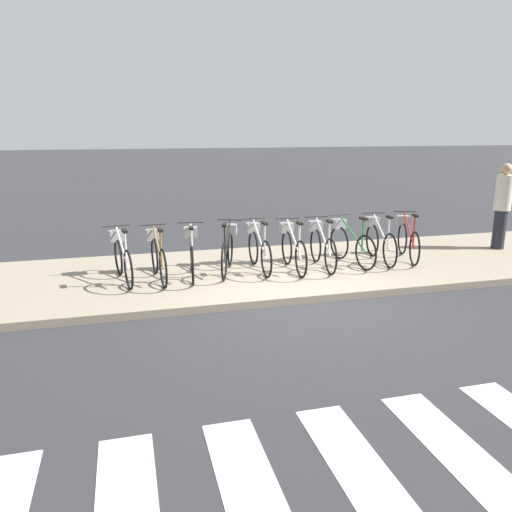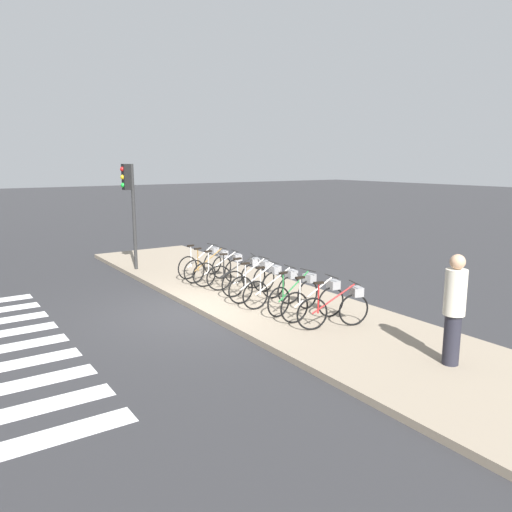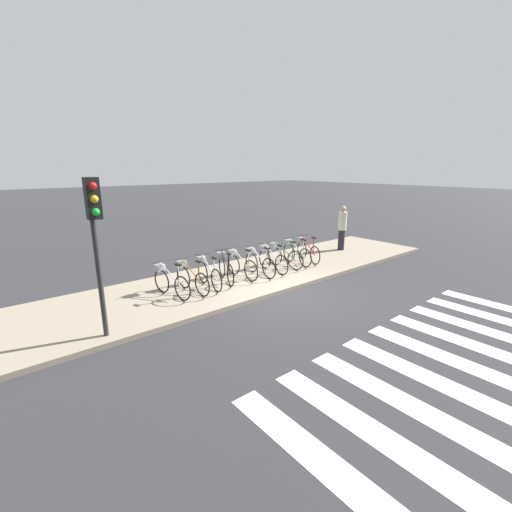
# 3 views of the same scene
# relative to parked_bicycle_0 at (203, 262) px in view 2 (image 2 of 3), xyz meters

# --- Properties ---
(ground_plane) EXTENTS (120.00, 120.00, 0.00)m
(ground_plane) POSITION_rel_parked_bicycle_0_xyz_m (2.69, -1.59, -0.55)
(ground_plane) COLOR #2D2D30
(sidewalk) EXTENTS (15.69, 3.39, 0.12)m
(sidewalk) POSITION_rel_parked_bicycle_0_xyz_m (2.69, 0.11, -0.49)
(sidewalk) COLOR gray
(sidewalk) RESTS_ON ground_plane
(parked_bicycle_0) EXTENTS (0.46, 1.53, 0.95)m
(parked_bicycle_0) POSITION_rel_parked_bicycle_0_xyz_m (0.00, 0.00, 0.00)
(parked_bicycle_0) COLOR black
(parked_bicycle_0) RESTS_ON sidewalk
(parked_bicycle_1) EXTENTS (0.46, 1.55, 0.95)m
(parked_bicycle_1) POSITION_rel_parked_bicycle_0_xyz_m (0.59, -0.06, 0.00)
(parked_bicycle_1) COLOR black
(parked_bicycle_1) RESTS_ON sidewalk
(parked_bicycle_2) EXTENTS (0.46, 1.54, 0.95)m
(parked_bicycle_2) POSITION_rel_parked_bicycle_0_xyz_m (1.17, -0.02, 0.00)
(parked_bicycle_2) COLOR black
(parked_bicycle_2) RESTS_ON sidewalk
(parked_bicycle_3) EXTENTS (0.62, 1.48, 0.95)m
(parked_bicycle_3) POSITION_rel_parked_bicycle_0_xyz_m (1.84, 0.09, 0.00)
(parked_bicycle_3) COLOR black
(parked_bicycle_3) RESTS_ON sidewalk
(parked_bicycle_4) EXTENTS (0.46, 1.55, 0.95)m
(parked_bicycle_4) POSITION_rel_parked_bicycle_0_xyz_m (2.40, 0.09, 0.00)
(parked_bicycle_4) COLOR black
(parked_bicycle_4) RESTS_ON sidewalk
(parked_bicycle_5) EXTENTS (0.46, 1.55, 0.95)m
(parked_bicycle_5) POSITION_rel_parked_bicycle_0_xyz_m (3.00, -0.06, 0.00)
(parked_bicycle_5) COLOR black
(parked_bicycle_5) RESTS_ON sidewalk
(parked_bicycle_6) EXTENTS (0.46, 1.55, 0.95)m
(parked_bicycle_6) POSITION_rel_parked_bicycle_0_xyz_m (3.58, -0.03, 0.00)
(parked_bicycle_6) COLOR black
(parked_bicycle_6) RESTS_ON sidewalk
(parked_bicycle_7) EXTENTS (0.46, 1.54, 0.95)m
(parked_bicycle_7) POSITION_rel_parked_bicycle_0_xyz_m (4.18, 0.06, 0.00)
(parked_bicycle_7) COLOR black
(parked_bicycle_7) RESTS_ON sidewalk
(parked_bicycle_8) EXTENTS (0.46, 1.54, 0.95)m
(parked_bicycle_8) POSITION_rel_parked_bicycle_0_xyz_m (4.82, 0.09, 0.00)
(parked_bicycle_8) COLOR black
(parked_bicycle_8) RESTS_ON sidewalk
(parked_bicycle_9) EXTENTS (0.59, 1.50, 0.95)m
(parked_bicycle_9) POSITION_rel_parked_bicycle_0_xyz_m (5.44, 0.09, 0.00)
(parked_bicycle_9) COLOR black
(parked_bicycle_9) RESTS_ON sidewalk
(pedestrian) EXTENTS (0.34, 0.34, 1.81)m
(pedestrian) POSITION_rel_parked_bicycle_0_xyz_m (7.80, 0.35, 0.53)
(pedestrian) COLOR #23232D
(pedestrian) RESTS_ON sidewalk
(traffic_light) EXTENTS (0.24, 0.40, 3.15)m
(traffic_light) POSITION_rel_parked_bicycle_0_xyz_m (-2.00, -1.35, 1.85)
(traffic_light) COLOR #2D2D2D
(traffic_light) RESTS_ON sidewalk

